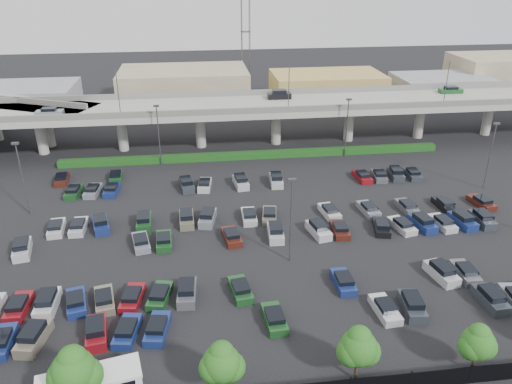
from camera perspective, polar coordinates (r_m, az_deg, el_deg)
ground at (r=64.99m, az=2.52°, el=-4.01°), size 280.00×280.00×0.00m
overpass at (r=91.82m, az=-0.91°, el=9.54°), size 150.00×13.00×15.80m
hedge at (r=87.23m, az=-0.22°, el=4.25°), size 66.00×1.60×1.10m
tree_row at (r=42.03m, az=9.95°, el=-17.27°), size 65.07×3.66×5.94m
parked_cars at (r=61.43m, az=1.18°, el=-5.18°), size 63.09×41.59×1.67m
light_poles at (r=63.49m, az=-1.35°, el=1.56°), size 66.90×48.38×10.30m
distant_buildings at (r=123.03m, az=3.45°, el=11.97°), size 138.00×24.00×9.00m
comm_tower at (r=131.63m, az=-1.20°, el=18.12°), size 2.40×2.40×30.00m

